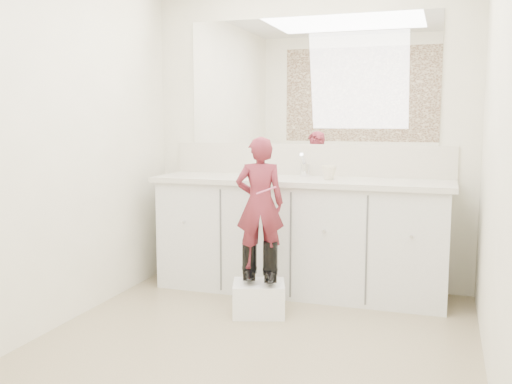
% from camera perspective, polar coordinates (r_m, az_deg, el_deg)
% --- Properties ---
extents(floor, '(3.00, 3.00, 0.00)m').
position_cam_1_polar(floor, '(3.45, -0.80, -15.56)').
color(floor, '#7F7053').
rests_on(floor, ground).
extents(wall_back, '(2.60, 0.00, 2.60)m').
position_cam_1_polar(wall_back, '(4.62, 5.33, 5.54)').
color(wall_back, beige).
rests_on(wall_back, floor).
extents(wall_front, '(2.60, 0.00, 2.60)m').
position_cam_1_polar(wall_front, '(1.83, -16.50, 2.61)').
color(wall_front, beige).
rests_on(wall_front, floor).
extents(wall_left, '(0.00, 3.00, 3.00)m').
position_cam_1_polar(wall_left, '(3.81, -19.69, 4.77)').
color(wall_left, beige).
rests_on(wall_left, floor).
extents(wall_right, '(0.00, 3.00, 3.00)m').
position_cam_1_polar(wall_right, '(3.01, 23.26, 4.04)').
color(wall_right, beige).
rests_on(wall_right, floor).
extents(vanity_cabinet, '(2.20, 0.55, 0.85)m').
position_cam_1_polar(vanity_cabinet, '(4.45, 4.40, -4.59)').
color(vanity_cabinet, silver).
rests_on(vanity_cabinet, floor).
extents(countertop, '(2.28, 0.58, 0.04)m').
position_cam_1_polar(countertop, '(4.36, 4.41, 1.10)').
color(countertop, beige).
rests_on(countertop, vanity_cabinet).
extents(backsplash, '(2.28, 0.03, 0.25)m').
position_cam_1_polar(backsplash, '(4.62, 5.26, 3.24)').
color(backsplash, beige).
rests_on(backsplash, countertop).
extents(mirror, '(2.00, 0.02, 1.00)m').
position_cam_1_polar(mirror, '(4.62, 5.36, 11.00)').
color(mirror, white).
rests_on(mirror, wall_back).
extents(dot_panel, '(2.00, 0.01, 1.20)m').
position_cam_1_polar(dot_panel, '(1.86, -16.84, 16.56)').
color(dot_panel, '#472819').
rests_on(dot_panel, wall_front).
extents(faucet, '(0.08, 0.08, 0.10)m').
position_cam_1_polar(faucet, '(4.52, 4.93, 2.20)').
color(faucet, silver).
rests_on(faucet, countertop).
extents(cup, '(0.12, 0.12, 0.11)m').
position_cam_1_polar(cup, '(4.30, 7.32, 1.95)').
color(cup, beige).
rests_on(cup, countertop).
extents(soap_bottle, '(0.09, 0.09, 0.18)m').
position_cam_1_polar(soap_bottle, '(4.42, 0.55, 2.65)').
color(soap_bottle, white).
rests_on(soap_bottle, countertop).
extents(step_stool, '(0.42, 0.38, 0.22)m').
position_cam_1_polar(step_stool, '(4.00, 0.29, -10.59)').
color(step_stool, white).
rests_on(step_stool, floor).
extents(boot_left, '(0.16, 0.22, 0.29)m').
position_cam_1_polar(boot_left, '(3.97, -0.65, -6.86)').
color(boot_left, black).
rests_on(boot_left, step_stool).
extents(boot_right, '(0.16, 0.22, 0.29)m').
position_cam_1_polar(boot_right, '(3.92, 1.43, -7.03)').
color(boot_right, black).
rests_on(boot_right, step_stool).
extents(toddler, '(0.38, 0.31, 0.90)m').
position_cam_1_polar(toddler, '(3.86, 0.39, -1.12)').
color(toddler, '#B63844').
rests_on(toddler, step_stool).
extents(toothbrush, '(0.13, 0.05, 0.06)m').
position_cam_1_polar(toothbrush, '(3.75, 1.03, 0.17)').
color(toothbrush, '#D2527D').
rests_on(toothbrush, toddler).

